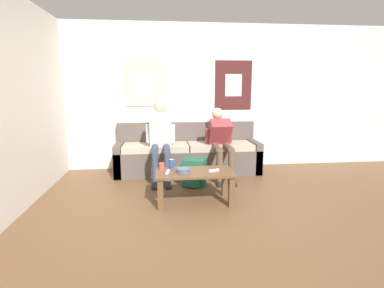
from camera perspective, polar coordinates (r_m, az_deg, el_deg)
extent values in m
plane|color=brown|center=(3.40, 4.16, -14.73)|extent=(18.00, 18.00, 0.00)
cube|color=silver|center=(5.43, -0.14, 8.89)|extent=(10.00, 0.05, 2.55)
cube|color=beige|center=(5.37, -9.12, 11.36)|extent=(0.66, 0.01, 0.79)
cube|color=silver|center=(5.36, -9.12, 11.37)|extent=(0.30, 0.01, 0.36)
cube|color=#471E1E|center=(5.52, 7.89, 11.02)|extent=(0.66, 0.01, 0.86)
cube|color=silver|center=(5.51, 7.91, 11.02)|extent=(0.30, 0.01, 0.39)
cube|color=#564C47|center=(5.43, -1.06, -0.24)|extent=(2.44, 0.13, 0.84)
cube|color=#564C47|center=(5.13, -0.70, -3.31)|extent=(2.44, 0.58, 0.41)
cube|color=#564C47|center=(5.14, -13.71, -2.90)|extent=(0.12, 0.58, 0.53)
cube|color=#564C47|center=(5.35, 11.79, -2.30)|extent=(0.12, 0.58, 0.53)
cube|color=#B2A38E|center=(5.05, -6.93, -0.63)|extent=(1.08, 0.54, 0.10)
cube|color=#B2A38E|center=(5.15, 5.39, -0.37)|extent=(1.08, 0.54, 0.10)
cube|color=brown|center=(3.81, 0.49, -5.44)|extent=(0.98, 0.51, 0.03)
cube|color=brown|center=(4.04, -6.05, -7.60)|extent=(0.07, 0.07, 0.38)
cube|color=brown|center=(4.13, 6.24, -7.19)|extent=(0.07, 0.07, 0.38)
cube|color=brown|center=(3.67, -6.04, -9.55)|extent=(0.07, 0.07, 0.38)
cube|color=brown|center=(3.76, 7.52, -9.04)|extent=(0.07, 0.07, 0.38)
cylinder|color=#384256|center=(4.62, -7.08, -1.09)|extent=(0.11, 0.41, 0.11)
cylinder|color=#384256|center=(4.48, -7.04, -4.69)|extent=(0.10, 0.10, 0.49)
cube|color=#232328|center=(4.48, -6.99, -7.94)|extent=(0.11, 0.25, 0.05)
cylinder|color=#384256|center=(4.62, -4.84, -1.05)|extent=(0.11, 0.41, 0.11)
cylinder|color=#384256|center=(4.48, -4.73, -4.65)|extent=(0.10, 0.10, 0.49)
cube|color=#232328|center=(4.48, -4.66, -7.89)|extent=(0.11, 0.25, 0.05)
cube|color=silver|center=(4.83, -6.03, 2.52)|extent=(0.35, 0.34, 0.56)
sphere|color=beige|center=(4.88, -6.12, 7.22)|extent=(0.20, 0.20, 0.20)
cylinder|color=silver|center=(4.85, -8.32, 1.99)|extent=(0.08, 0.11, 0.29)
cylinder|color=silver|center=(4.85, -3.72, 2.08)|extent=(0.08, 0.11, 0.29)
cylinder|color=brown|center=(4.71, 4.83, -0.83)|extent=(0.11, 0.40, 0.11)
cylinder|color=brown|center=(4.57, 5.26, -4.33)|extent=(0.10, 0.10, 0.49)
cube|color=#232328|center=(4.58, 5.37, -7.51)|extent=(0.11, 0.25, 0.05)
cylinder|color=brown|center=(4.74, 6.97, -0.78)|extent=(0.11, 0.40, 0.11)
cylinder|color=brown|center=(4.61, 7.46, -4.25)|extent=(0.10, 0.10, 0.49)
cube|color=#232328|center=(4.61, 7.58, -7.40)|extent=(0.11, 0.25, 0.05)
cube|color=maroon|center=(4.99, 5.20, 2.07)|extent=(0.37, 0.44, 0.50)
sphere|color=beige|center=(5.14, 4.85, 5.79)|extent=(0.20, 0.20, 0.20)
cylinder|color=maroon|center=(4.99, 2.95, 1.56)|extent=(0.08, 0.14, 0.26)
cylinder|color=maroon|center=(5.07, 7.29, 1.62)|extent=(0.08, 0.14, 0.26)
cube|color=#1E5642|center=(4.48, 0.47, -5.45)|extent=(0.39, 0.35, 0.41)
cube|color=#1E5642|center=(4.40, 0.10, -7.01)|extent=(0.24, 0.16, 0.18)
cylinder|color=#475B75|center=(3.75, -1.68, -5.03)|extent=(0.17, 0.17, 0.05)
torus|color=#475B75|center=(3.75, -1.68, -4.70)|extent=(0.18, 0.18, 0.02)
cylinder|color=#B24C42|center=(3.88, -5.81, -4.25)|extent=(0.07, 0.07, 0.09)
cylinder|color=black|center=(3.87, -5.82, -3.50)|extent=(0.00, 0.00, 0.01)
cylinder|color=#28479E|center=(3.93, -3.92, -3.82)|extent=(0.07, 0.07, 0.12)
cylinder|color=silver|center=(3.91, -3.93, -2.95)|extent=(0.06, 0.06, 0.00)
cube|color=white|center=(3.82, 4.16, -5.03)|extent=(0.15, 0.09, 0.02)
cylinder|color=#333842|center=(3.83, 4.57, -4.76)|extent=(0.01, 0.01, 0.00)
cube|color=white|center=(3.76, -4.62, -5.30)|extent=(0.06, 0.15, 0.02)
cylinder|color=#333842|center=(3.78, -4.53, -4.96)|extent=(0.01, 0.01, 0.00)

